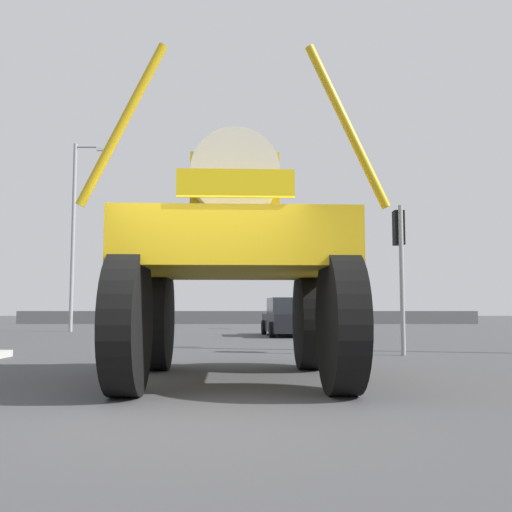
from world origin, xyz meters
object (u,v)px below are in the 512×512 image
Objects in this scene: sedan_ahead at (287,318)px; traffic_signal_far_left at (296,276)px; oversize_sprayer at (233,257)px; traffic_signal_near_right at (397,246)px; streetlight_far_left at (73,228)px.

traffic_signal_far_left reaches higher than sedan_ahead.
oversize_sprayer reaches higher than traffic_signal_near_right.
oversize_sprayer is 1.22× the size of sedan_ahead.
streetlight_far_left reaches higher than traffic_signal_far_left.
oversize_sprayer is 20.52m from streetlight_far_left.
sedan_ahead is 1.19× the size of traffic_signal_near_right.
streetlight_far_left is (-8.27, 18.53, 3.02)m from oversize_sprayer.
sedan_ahead is 1.11× the size of traffic_signal_far_left.
oversize_sprayer is 6.29m from traffic_signal_near_right.
traffic_signal_near_right is 18.33m from streetlight_far_left.
oversize_sprayer is 22.09m from traffic_signal_far_left.
streetlight_far_left is (-9.92, 4.05, 4.21)m from sedan_ahead.
oversize_sprayer is 1.45× the size of traffic_signal_near_right.
traffic_signal_far_left is at bearing 94.28° from traffic_signal_near_right.
traffic_signal_far_left is (2.54, 21.92, 0.89)m from oversize_sprayer.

